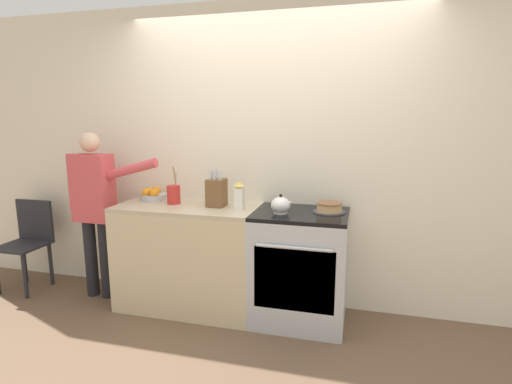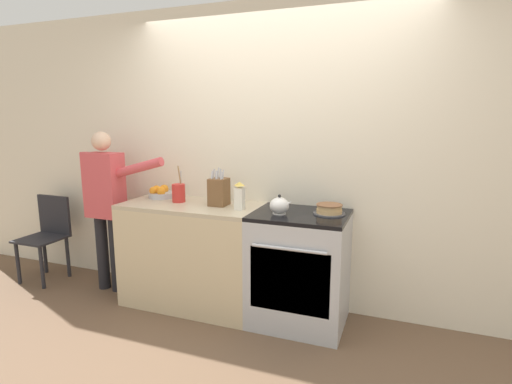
{
  "view_description": "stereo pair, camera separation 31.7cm",
  "coord_description": "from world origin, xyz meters",
  "px_view_note": "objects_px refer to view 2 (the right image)",
  "views": [
    {
      "loc": [
        0.74,
        -2.75,
        1.65
      ],
      "look_at": [
        -0.06,
        0.27,
        1.06
      ],
      "focal_mm": 28.0,
      "sensor_mm": 36.0,
      "label": 1
    },
    {
      "loc": [
        1.04,
        -2.65,
        1.65
      ],
      "look_at": [
        -0.06,
        0.27,
        1.06
      ],
      "focal_mm": 28.0,
      "sensor_mm": 36.0,
      "label": 2
    }
  ],
  "objects_px": {
    "knife_block": "(219,192)",
    "dining_chair": "(48,232)",
    "layer_cake": "(329,209)",
    "tea_kettle": "(280,206)",
    "utensil_crock": "(179,193)",
    "milk_carton": "(240,196)",
    "fruit_bowl": "(161,193)",
    "stove_range": "(299,269)",
    "person_baker": "(106,198)"
  },
  "relations": [
    {
      "from": "stove_range",
      "to": "tea_kettle",
      "type": "height_order",
      "value": "tea_kettle"
    },
    {
      "from": "layer_cake",
      "to": "utensil_crock",
      "type": "xyz_separation_m",
      "value": [
        -1.32,
        -0.02,
        0.05
      ]
    },
    {
      "from": "layer_cake",
      "to": "person_baker",
      "type": "relative_size",
      "value": 0.16
    },
    {
      "from": "person_baker",
      "to": "dining_chair",
      "type": "height_order",
      "value": "person_baker"
    },
    {
      "from": "person_baker",
      "to": "stove_range",
      "type": "bearing_deg",
      "value": 11.6
    },
    {
      "from": "layer_cake",
      "to": "person_baker",
      "type": "xyz_separation_m",
      "value": [
        -2.07,
        -0.08,
        -0.05
      ]
    },
    {
      "from": "stove_range",
      "to": "person_baker",
      "type": "bearing_deg",
      "value": -179.13
    },
    {
      "from": "layer_cake",
      "to": "tea_kettle",
      "type": "bearing_deg",
      "value": -160.94
    },
    {
      "from": "person_baker",
      "to": "layer_cake",
      "type": "bearing_deg",
      "value": 13.01
    },
    {
      "from": "milk_carton",
      "to": "dining_chair",
      "type": "distance_m",
      "value": 2.22
    },
    {
      "from": "person_baker",
      "to": "dining_chair",
      "type": "xyz_separation_m",
      "value": [
        -0.79,
        0.02,
        -0.41
      ]
    },
    {
      "from": "stove_range",
      "to": "knife_block",
      "type": "height_order",
      "value": "knife_block"
    },
    {
      "from": "tea_kettle",
      "to": "fruit_bowl",
      "type": "relative_size",
      "value": 0.79
    },
    {
      "from": "layer_cake",
      "to": "person_baker",
      "type": "bearing_deg",
      "value": -177.72
    },
    {
      "from": "fruit_bowl",
      "to": "milk_carton",
      "type": "bearing_deg",
      "value": -12.01
    },
    {
      "from": "stove_range",
      "to": "fruit_bowl",
      "type": "xyz_separation_m",
      "value": [
        -1.37,
        0.14,
        0.5
      ]
    },
    {
      "from": "layer_cake",
      "to": "milk_carton",
      "type": "bearing_deg",
      "value": -171.69
    },
    {
      "from": "fruit_bowl",
      "to": "dining_chair",
      "type": "bearing_deg",
      "value": -173.49
    },
    {
      "from": "tea_kettle",
      "to": "fruit_bowl",
      "type": "xyz_separation_m",
      "value": [
        -1.22,
        0.21,
        -0.02
      ]
    },
    {
      "from": "tea_kettle",
      "to": "fruit_bowl",
      "type": "bearing_deg",
      "value": 170.33
    },
    {
      "from": "layer_cake",
      "to": "fruit_bowl",
      "type": "distance_m",
      "value": 1.58
    },
    {
      "from": "stove_range",
      "to": "layer_cake",
      "type": "height_order",
      "value": "layer_cake"
    },
    {
      "from": "layer_cake",
      "to": "knife_block",
      "type": "distance_m",
      "value": 0.94
    },
    {
      "from": "layer_cake",
      "to": "fruit_bowl",
      "type": "xyz_separation_m",
      "value": [
        -1.58,
        0.08,
        0.01
      ]
    },
    {
      "from": "tea_kettle",
      "to": "stove_range",
      "type": "bearing_deg",
      "value": 25.68
    },
    {
      "from": "knife_block",
      "to": "fruit_bowl",
      "type": "bearing_deg",
      "value": 171.16
    },
    {
      "from": "knife_block",
      "to": "utensil_crock",
      "type": "relative_size",
      "value": 0.99
    },
    {
      "from": "tea_kettle",
      "to": "knife_block",
      "type": "height_order",
      "value": "knife_block"
    },
    {
      "from": "layer_cake",
      "to": "milk_carton",
      "type": "height_order",
      "value": "milk_carton"
    },
    {
      "from": "tea_kettle",
      "to": "layer_cake",
      "type": "bearing_deg",
      "value": 19.06
    },
    {
      "from": "fruit_bowl",
      "to": "dining_chair",
      "type": "relative_size",
      "value": 0.28
    },
    {
      "from": "stove_range",
      "to": "knife_block",
      "type": "bearing_deg",
      "value": 177.11
    },
    {
      "from": "utensil_crock",
      "to": "dining_chair",
      "type": "bearing_deg",
      "value": -178.38
    },
    {
      "from": "utensil_crock",
      "to": "knife_block",
      "type": "bearing_deg",
      "value": 0.29
    },
    {
      "from": "layer_cake",
      "to": "utensil_crock",
      "type": "distance_m",
      "value": 1.33
    },
    {
      "from": "knife_block",
      "to": "utensil_crock",
      "type": "xyz_separation_m",
      "value": [
        -0.39,
        -0.0,
        -0.04
      ]
    },
    {
      "from": "layer_cake",
      "to": "knife_block",
      "type": "bearing_deg",
      "value": -178.88
    },
    {
      "from": "tea_kettle",
      "to": "utensil_crock",
      "type": "height_order",
      "value": "utensil_crock"
    },
    {
      "from": "stove_range",
      "to": "knife_block",
      "type": "distance_m",
      "value": 0.92
    },
    {
      "from": "layer_cake",
      "to": "fruit_bowl",
      "type": "relative_size",
      "value": 1.04
    },
    {
      "from": "knife_block",
      "to": "dining_chair",
      "type": "height_order",
      "value": "knife_block"
    },
    {
      "from": "utensil_crock",
      "to": "dining_chair",
      "type": "xyz_separation_m",
      "value": [
        -1.54,
        -0.04,
        -0.5
      ]
    },
    {
      "from": "knife_block",
      "to": "layer_cake",
      "type": "bearing_deg",
      "value": 1.12
    },
    {
      "from": "dining_chair",
      "to": "layer_cake",
      "type": "bearing_deg",
      "value": -10.23
    },
    {
      "from": "person_baker",
      "to": "utensil_crock",
      "type": "bearing_deg",
      "value": 15.5
    },
    {
      "from": "utensil_crock",
      "to": "milk_carton",
      "type": "relative_size",
      "value": 1.43
    },
    {
      "from": "fruit_bowl",
      "to": "person_baker",
      "type": "bearing_deg",
      "value": -161.35
    },
    {
      "from": "knife_block",
      "to": "utensil_crock",
      "type": "bearing_deg",
      "value": -179.71
    },
    {
      "from": "utensil_crock",
      "to": "stove_range",
      "type": "bearing_deg",
      "value": -1.77
    },
    {
      "from": "layer_cake",
      "to": "fruit_bowl",
      "type": "height_order",
      "value": "fruit_bowl"
    }
  ]
}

